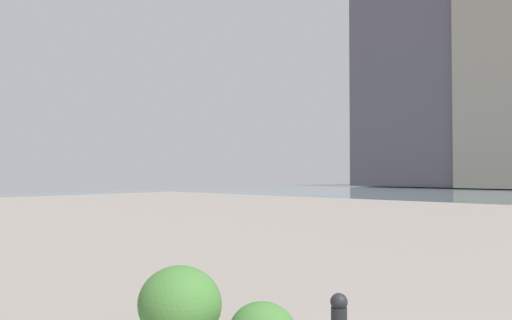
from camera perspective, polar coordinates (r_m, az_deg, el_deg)
name	(u,v)px	position (r m, az deg, el deg)	size (l,w,h in m)	color
building_annex	(422,49)	(70.73, 18.52, 11.97)	(14.17, 13.18, 36.10)	#5B5660
shrub_low	(180,304)	(5.18, -8.74, -15.98)	(0.88, 0.79, 0.75)	#477F38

